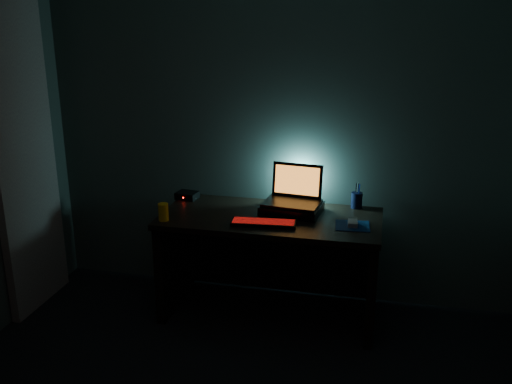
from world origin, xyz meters
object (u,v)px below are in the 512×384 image
at_px(keyboard, 264,223).
at_px(router, 187,195).
at_px(pen_cup, 357,200).
at_px(laptop, 294,194).
at_px(juice_glass, 163,212).
at_px(mouse, 353,223).

height_order(keyboard, router, router).
relative_size(pen_cup, router, 0.67).
height_order(laptop, juice_glass, laptop).
relative_size(laptop, mouse, 4.04).
relative_size(mouse, juice_glass, 0.86).
relative_size(laptop, keyboard, 0.94).
xyz_separation_m(keyboard, mouse, (0.57, 0.11, 0.01)).
relative_size(mouse, pen_cup, 0.89).
bearing_deg(keyboard, pen_cup, 34.45).
bearing_deg(router, keyboard, -22.86).
relative_size(keyboard, mouse, 4.32).
distance_m(laptop, keyboard, 0.37).
bearing_deg(pen_cup, router, -176.77).
distance_m(keyboard, mouse, 0.58).
distance_m(keyboard, pen_cup, 0.75).
bearing_deg(pen_cup, juice_glass, -156.41).
relative_size(juice_glass, router, 0.70).
bearing_deg(juice_glass, router, 90.00).
xyz_separation_m(laptop, router, (-0.82, 0.08, -0.09)).
xyz_separation_m(laptop, keyboard, (-0.15, -0.33, -0.11)).
height_order(keyboard, pen_cup, pen_cup).
relative_size(keyboard, juice_glass, 3.70).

